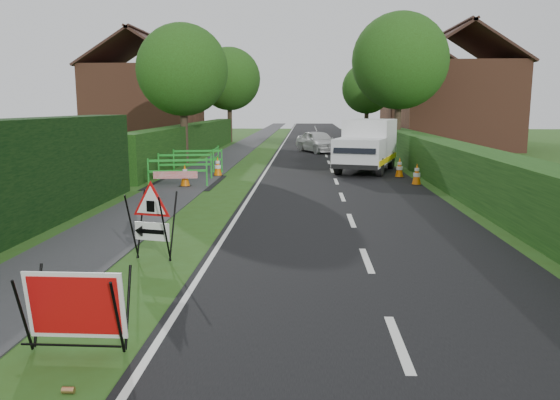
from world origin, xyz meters
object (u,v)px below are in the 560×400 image
object	(u,v)px
red_rect_sign	(75,307)
hatchback_car	(318,142)
triangle_sign	(150,215)
works_van	(367,144)

from	to	relation	value
red_rect_sign	hatchback_car	xyz separation A→B (m)	(3.28, 27.43, 0.12)
red_rect_sign	triangle_sign	distance (m)	3.75
hatchback_car	red_rect_sign	bearing A→B (deg)	-120.48
red_rect_sign	works_van	bearing A→B (deg)	74.37
works_van	triangle_sign	bearing A→B (deg)	-94.14
red_rect_sign	triangle_sign	world-z (taller)	triangle_sign
triangle_sign	hatchback_car	distance (m)	23.96
red_rect_sign	hatchback_car	size ratio (longest dim) A/B	0.29
works_van	hatchback_car	distance (m)	9.82
red_rect_sign	hatchback_car	distance (m)	27.63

